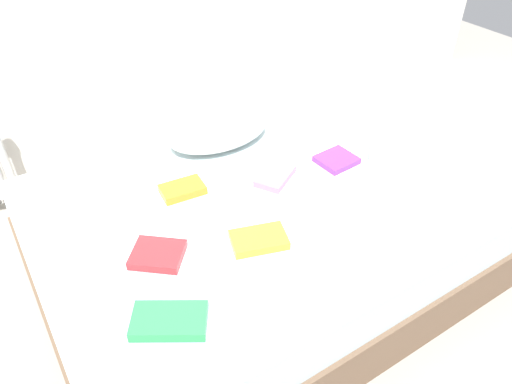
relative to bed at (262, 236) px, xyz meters
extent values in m
plane|color=#9E998E|center=(0.00, 0.00, -0.25)|extent=(8.00, 8.00, 0.00)
cube|color=brown|center=(0.00, 0.00, -0.11)|extent=(2.00, 1.50, 0.28)
cube|color=silver|center=(0.00, 0.00, 0.14)|extent=(1.96, 1.46, 0.22)
cylinder|color=white|center=(-0.92, 1.20, 0.08)|extent=(0.04, 0.04, 0.46)
ellipsoid|color=white|center=(0.05, 0.49, 0.32)|extent=(0.54, 0.34, 0.14)
cube|color=yellow|center=(-0.18, -0.25, 0.27)|extent=(0.25, 0.20, 0.03)
cube|color=white|center=(0.70, -0.08, 0.27)|extent=(0.26, 0.26, 0.04)
cube|color=purple|center=(0.44, 0.02, 0.27)|extent=(0.19, 0.17, 0.03)
cube|color=pink|center=(0.12, 0.07, 0.27)|extent=(0.24, 0.21, 0.03)
cube|color=green|center=(-0.64, -0.42, 0.27)|extent=(0.28, 0.25, 0.04)
cube|color=orange|center=(-0.29, 0.20, 0.27)|extent=(0.20, 0.14, 0.04)
cube|color=red|center=(-0.55, -0.12, 0.27)|extent=(0.25, 0.25, 0.03)
camera|label=1|loc=(-0.94, -1.42, 1.59)|focal=34.05mm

